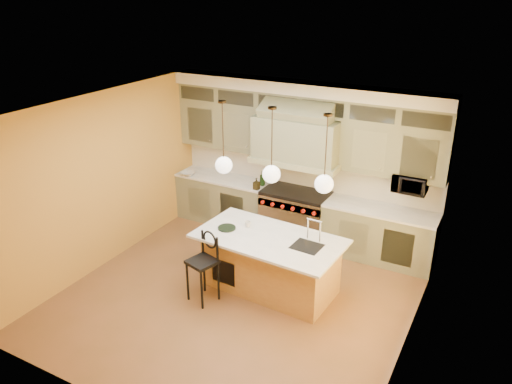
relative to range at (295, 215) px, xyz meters
The scene contains 18 objects.
floor 2.20m from the range, 90.00° to the right, with size 5.00×5.00×0.00m, color brown.
ceiling 3.23m from the range, 90.00° to the right, with size 5.00×5.00×0.00m, color white.
wall_back 1.03m from the range, 90.00° to the left, with size 5.00×5.00×0.00m, color #C18A35.
wall_front 4.74m from the range, 90.00° to the right, with size 5.00×5.00×0.00m, color #C18A35.
wall_left 3.43m from the range, 139.39° to the right, with size 5.00×5.00×0.00m, color #C18A35.
wall_right 3.43m from the range, 40.61° to the right, with size 5.00×5.00×0.00m, color #C18A35.
back_cabinetry 0.95m from the range, 90.00° to the left, with size 5.00×0.77×2.90m.
range is the anchor object (origin of this frame).
kitchen_island 1.73m from the range, 78.72° to the right, with size 2.28×1.32×1.35m.
counter_stool 2.45m from the range, 99.61° to the right, with size 0.47×0.47×1.10m.
microwave 2.18m from the range, ahead, with size 0.54×0.37×0.30m, color black.
oil_bottle_a 0.92m from the range, behind, with size 0.11×0.11×0.28m, color black.
oil_bottle_b 0.93m from the range, 162.65° to the right, with size 0.10×0.10×0.22m, color black.
fruit_bowl 2.30m from the range, behind, with size 0.28×0.28×0.07m, color beige.
cup 1.66m from the range, 94.46° to the right, with size 0.10×0.10×0.09m, color silver.
pendant_left 2.29m from the range, 105.41° to the right, with size 0.26×0.26×1.11m.
pendant_center 2.26m from the range, 78.88° to the right, with size 0.26×0.26×1.11m.
pendant_right 2.51m from the range, 56.22° to the right, with size 0.26×0.26×1.11m.
Camera 1 is at (3.29, -5.52, 4.45)m, focal length 35.00 mm.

